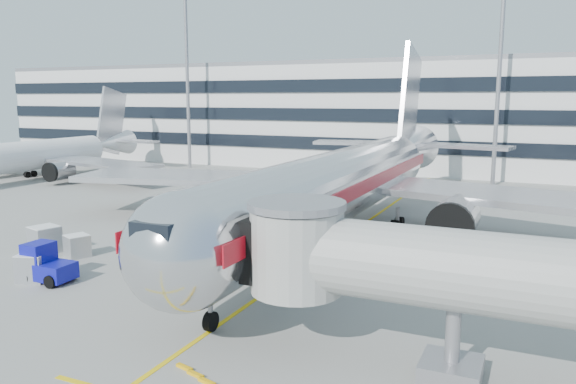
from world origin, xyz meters
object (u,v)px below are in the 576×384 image
at_px(belt_loader, 170,252).
at_px(cargo_container_front, 34,267).
at_px(baggage_tug, 45,265).
at_px(ramp_worker, 206,255).
at_px(cargo_container_left, 45,239).
at_px(cargo_container_right, 77,246).
at_px(main_jet, 350,180).

height_order(belt_loader, cargo_container_front, belt_loader).
bearing_deg(baggage_tug, ramp_worker, 41.05).
distance_m(belt_loader, cargo_container_front, 8.02).
bearing_deg(cargo_container_left, cargo_container_right, 2.06).
bearing_deg(belt_loader, baggage_tug, -122.50).
distance_m(main_jet, baggage_tug, 21.77).
xyz_separation_m(belt_loader, baggage_tug, (-4.00, -6.28, 0.36)).
distance_m(belt_loader, ramp_worker, 2.90).
bearing_deg(cargo_container_front, cargo_container_right, 107.06).
bearing_deg(ramp_worker, main_jet, 14.62).
xyz_separation_m(cargo_container_right, cargo_container_front, (1.47, -4.79, 0.08)).
xyz_separation_m(cargo_container_left, cargo_container_right, (2.77, 0.10, -0.17)).
distance_m(main_jet, belt_loader, 14.54).
relative_size(main_jet, belt_loader, 11.11).
distance_m(baggage_tug, cargo_container_left, 6.63).
relative_size(baggage_tug, cargo_container_front, 1.54).
bearing_deg(cargo_container_front, baggage_tug, 19.29).
bearing_deg(cargo_container_right, baggage_tug, -64.87).
bearing_deg(cargo_container_left, main_jet, 37.58).
bearing_deg(belt_loader, cargo_container_left, -168.43).
xyz_separation_m(cargo_container_right, ramp_worker, (9.02, 1.44, 0.08)).
bearing_deg(main_jet, cargo_container_front, -125.85).
distance_m(baggage_tug, ramp_worker, 9.12).
xyz_separation_m(baggage_tug, ramp_worker, (6.88, 5.99, -0.15)).
height_order(cargo_container_left, cargo_container_right, cargo_container_left).
bearing_deg(ramp_worker, cargo_container_right, 138.44).
bearing_deg(cargo_container_front, belt_loader, 54.37).
xyz_separation_m(cargo_container_left, cargo_container_front, (4.24, -4.69, -0.09)).
distance_m(main_jet, cargo_container_right, 19.80).
height_order(baggage_tug, cargo_container_right, baggage_tug).
height_order(belt_loader, cargo_container_right, belt_loader).
bearing_deg(ramp_worker, baggage_tug, 170.45).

